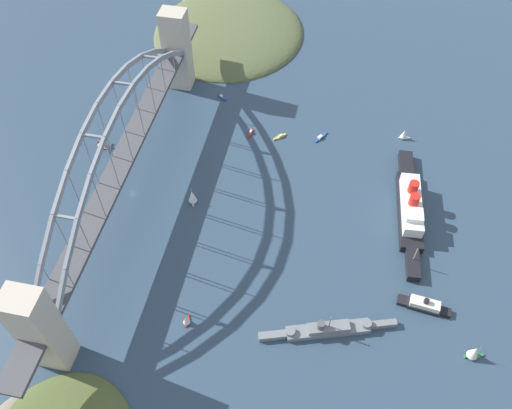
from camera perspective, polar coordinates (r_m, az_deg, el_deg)
ground_plane at (r=344.77m, az=-13.13°, el=1.25°), size 1400.00×1400.00×0.00m
harbor_arch_bridge at (r=321.28m, az=-14.15°, el=4.92°), size 281.37×17.64×73.03m
headland_west_shore at (r=468.50m, az=-3.14°, el=18.09°), size 133.36×124.32×19.41m
ocean_liner at (r=334.46m, az=16.25°, el=-0.26°), size 97.84×17.51×19.61m
naval_cruiser at (r=284.98m, az=7.64°, el=-13.15°), size 25.91×70.54×16.22m
harbor_ferry_steamer at (r=302.67m, az=17.61°, el=-10.26°), size 8.91×28.79×8.24m
seaplane_taxiing_near_bridge at (r=375.64m, az=-16.01°, el=6.17°), size 9.61×7.90×4.88m
small_boat_0 at (r=285.98m, az=-7.51°, el=-12.17°), size 7.01×4.01×8.30m
small_boat_1 at (r=295.84m, az=22.42°, el=-14.47°), size 6.90×10.05×11.06m
small_boat_2 at (r=371.50m, az=-0.59°, el=7.72°), size 8.95×2.25×2.27m
small_boat_3 at (r=371.26m, az=6.95°, el=7.21°), size 11.83×8.01×1.99m
small_boat_4 at (r=400.15m, az=-3.69°, el=11.45°), size 5.44×8.02×2.37m
small_boat_5 at (r=329.51m, az=-6.86°, el=0.88°), size 9.79×6.79×11.23m
small_boat_6 at (r=369.34m, az=2.59°, el=7.31°), size 8.09×8.31×1.97m
small_boat_7 at (r=379.95m, az=15.63°, el=7.30°), size 5.05×8.02×8.31m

